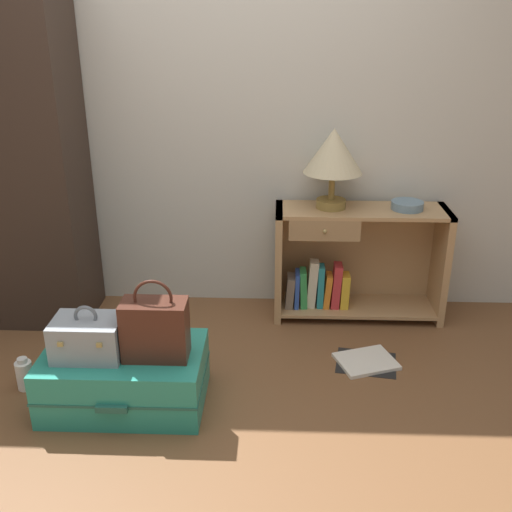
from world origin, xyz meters
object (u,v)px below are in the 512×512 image
object	(u,v)px
bookshelf	(350,263)
train_case	(88,337)
bottle	(25,374)
open_book_on_floor	(366,362)
table_lamp	(333,154)
suitcase_large	(125,377)
handbag	(155,329)
bowl	(407,205)

from	to	relation	value
bookshelf	train_case	bearing A→B (deg)	-142.57
bottle	open_book_on_floor	bearing A→B (deg)	9.54
table_lamp	open_book_on_floor	size ratio (longest dim) A/B	1.28
table_lamp	suitcase_large	world-z (taller)	table_lamp
open_book_on_floor	table_lamp	bearing A→B (deg)	107.24
table_lamp	suitcase_large	xyz separation A→B (m)	(-1.01, -0.95, -0.86)
suitcase_large	train_case	size ratio (longest dim) A/B	2.42
handbag	open_book_on_floor	distance (m)	1.18
train_case	handbag	size ratio (longest dim) A/B	0.81
bottle	bookshelf	bearing A→B (deg)	27.12
bookshelf	bottle	xyz separation A→B (m)	(-1.67, -0.86, -0.25)
table_lamp	train_case	bearing A→B (deg)	-139.52
suitcase_large	open_book_on_floor	world-z (taller)	suitcase_large
bowl	open_book_on_floor	size ratio (longest dim) A/B	0.51
bowl	open_book_on_floor	distance (m)	0.93
bookshelf	suitcase_large	distance (m)	1.50
bottle	bowl	bearing A→B (deg)	23.19
bookshelf	table_lamp	distance (m)	0.68
open_book_on_floor	train_case	bearing A→B (deg)	-162.64
handbag	open_book_on_floor	xyz separation A→B (m)	(1.02, 0.41, -0.41)
handbag	bottle	xyz separation A→B (m)	(-0.69, 0.13, -0.34)
suitcase_large	table_lamp	bearing A→B (deg)	43.14
bookshelf	suitcase_large	size ratio (longest dim) A/B	1.33
bookshelf	handbag	xyz separation A→B (m)	(-0.98, -0.98, 0.09)
bookshelf	table_lamp	size ratio (longest dim) A/B	2.19
suitcase_large	open_book_on_floor	distance (m)	1.25
train_case	bowl	bearing A→B (deg)	31.51
bowl	suitcase_large	bearing A→B (deg)	-147.04
table_lamp	bottle	size ratio (longest dim) A/B	2.70
table_lamp	bowl	size ratio (longest dim) A/B	2.51
open_book_on_floor	suitcase_large	bearing A→B (deg)	-162.24
train_case	suitcase_large	bearing A→B (deg)	13.88
bottle	open_book_on_floor	world-z (taller)	bottle
table_lamp	train_case	xyz separation A→B (m)	(-1.15, -0.98, -0.63)
table_lamp	bookshelf	bearing A→B (deg)	0.27
table_lamp	suitcase_large	bearing A→B (deg)	-136.86
table_lamp	suitcase_large	distance (m)	1.63
suitcase_large	open_book_on_floor	xyz separation A→B (m)	(1.19, 0.38, -0.13)
train_case	bottle	xyz separation A→B (m)	(-0.39, 0.13, -0.29)
bookshelf	handbag	distance (m)	1.39
bottle	open_book_on_floor	xyz separation A→B (m)	(1.71, 0.29, -0.07)
train_case	bottle	distance (m)	0.50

